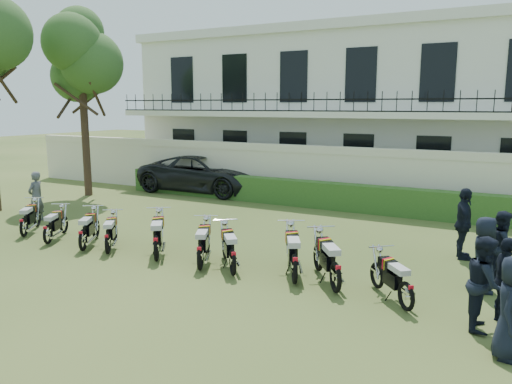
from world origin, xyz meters
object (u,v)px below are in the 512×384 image
motorcycle_1 (47,230)px  officer_3 (484,254)px  tree_west_near (81,56)px  officer_2 (505,281)px  officer_1 (485,283)px  motorcycle_6 (233,256)px  motorcycle_7 (295,262)px  motorcycle_2 (83,235)px  inspector (36,197)px  motorcycle_5 (200,251)px  suv (205,174)px  motorcycle_9 (407,289)px  motorcycle_4 (156,242)px  motorcycle_0 (23,223)px  motorcycle_3 (108,238)px  motorcycle_8 (336,270)px  officer_5 (464,224)px  officer_4 (502,246)px

motorcycle_1 → officer_3: (11.04, 1.88, 0.36)m
tree_west_near → officer_2: 18.21m
tree_west_near → officer_2: bearing=-19.8°
officer_1 → officer_3: bearing=-0.4°
motorcycle_6 → officer_3: size_ratio=0.97×
tree_west_near → officer_1: bearing=-21.4°
motorcycle_1 → officer_1: bearing=-28.6°
motorcycle_1 → motorcycle_7: bearing=-25.5°
motorcycle_2 → inspector: bearing=125.2°
motorcycle_5 → inspector: 7.96m
motorcycle_1 → motorcycle_6: bearing=-26.4°
motorcycle_2 → suv: (-2.34, 9.31, 0.36)m
motorcycle_1 → motorcycle_6: (5.92, 0.19, 0.05)m
tree_west_near → motorcycle_7: size_ratio=4.17×
motorcycle_2 → officer_3: officer_3 is taller
motorcycle_9 → motorcycle_1: bearing=139.5°
motorcycle_2 → motorcycle_4: (2.31, 0.22, 0.05)m
motorcycle_1 → motorcycle_2: motorcycle_2 is taller
motorcycle_7 → officer_2: (4.09, -0.03, 0.27)m
motorcycle_0 → officer_1: (12.44, -0.26, 0.37)m
motorcycle_6 → motorcycle_7: 1.48m
motorcycle_0 → officer_3: 12.42m
motorcycle_3 → motorcycle_4: size_ratio=0.86×
motorcycle_5 → motorcycle_8: bearing=-24.6°
motorcycle_4 → officer_1: (7.48, -0.27, 0.31)m
motorcycle_2 → tree_west_near: bearing=104.7°
tree_west_near → motorcycle_3: tree_west_near is taller
motorcycle_1 → officer_5: size_ratio=0.87×
inspector → officer_4: inspector is taller
motorcycle_8 → officer_4: 3.89m
motorcycle_8 → officer_5: (2.05, 3.84, 0.40)m
motorcycle_7 → suv: suv is taller
motorcycle_8 → officer_3: officer_3 is taller
officer_1 → officer_5: bearing=6.0°
suv → officer_3: (11.99, -7.41, -0.02)m
motorcycle_5 → officer_3: 6.24m
suv → officer_2: bearing=-127.2°
motorcycle_2 → officer_1: bearing=-31.0°
motorcycle_0 → motorcycle_1: size_ratio=0.98×
suv → officer_5: officer_5 is taller
motorcycle_2 → motorcycle_8: motorcycle_8 is taller
motorcycle_3 → officer_2: 9.31m
motorcycle_5 → motorcycle_8: (3.31, 0.12, 0.03)m
motorcycle_3 → officer_1: bearing=-36.5°
motorcycle_3 → motorcycle_9: 7.66m
motorcycle_8 → officer_3: size_ratio=1.08×
motorcycle_4 → officer_2: (7.79, 0.13, 0.28)m
tree_west_near → officer_3: tree_west_near is taller
motorcycle_6 → motorcycle_7: bearing=-32.8°
inspector → motorcycle_2: bearing=55.2°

